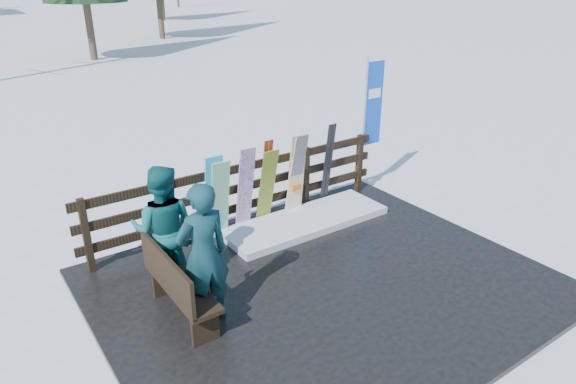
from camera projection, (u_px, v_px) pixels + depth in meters
ground at (324, 287)px, 7.27m from camera, size 700.00×700.00×0.00m
deck at (324, 285)px, 7.26m from camera, size 6.00×5.00×0.08m
fence at (244, 189)px, 8.63m from camera, size 5.60×0.10×1.15m
snow_patch at (306, 221)px, 8.87m from camera, size 2.95×1.00×0.12m
bench at (176, 284)px, 6.30m from camera, size 0.41×1.50×0.97m
snowboard_0 at (214, 199)px, 8.08m from camera, size 0.29×0.21×1.47m
snowboard_1 at (220, 200)px, 8.16m from camera, size 0.30×0.24×1.36m
snowboard_2 at (267, 187)px, 8.62m from camera, size 0.28×0.37×1.39m
snowboard_3 at (245, 190)px, 8.38m from camera, size 0.28×0.31×1.50m
snowboard_4 at (296, 175)px, 8.91m from camera, size 0.25×0.38×1.54m
snowboard_5 at (296, 176)px, 8.91m from camera, size 0.31×0.20×1.52m
ski_pair_a at (265, 182)px, 8.65m from camera, size 0.16×0.28×1.53m
ski_pair_b at (328, 165)px, 9.35m from camera, size 0.17×0.23×1.58m
rental_flag at (371, 109)px, 9.80m from camera, size 0.45×0.04×2.60m
person_front at (203, 255)px, 6.12m from camera, size 0.69×0.46×1.86m
person_back at (163, 229)px, 6.81m from camera, size 1.10×1.05×1.79m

